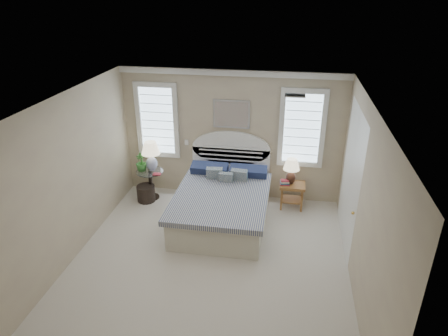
% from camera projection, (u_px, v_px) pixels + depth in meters
% --- Properties ---
extents(floor, '(4.50, 5.00, 0.01)m').
position_uv_depth(floor, '(208.00, 267.00, 6.48)').
color(floor, beige).
rests_on(floor, ground).
extents(ceiling, '(4.50, 5.00, 0.01)m').
position_uv_depth(ceiling, '(204.00, 105.00, 5.34)').
color(ceiling, white).
rests_on(ceiling, wall_back).
extents(wall_back, '(4.50, 0.02, 2.70)m').
position_uv_depth(wall_back, '(231.00, 136.00, 8.15)').
color(wall_back, '#BFB28F').
rests_on(wall_back, floor).
extents(wall_left, '(0.02, 5.00, 2.70)m').
position_uv_depth(wall_left, '(66.00, 182.00, 6.25)').
color(wall_left, '#BFB28F').
rests_on(wall_left, floor).
extents(wall_right, '(0.02, 5.00, 2.70)m').
position_uv_depth(wall_right, '(364.00, 207.00, 5.57)').
color(wall_right, '#BFB28F').
rests_on(wall_right, floor).
extents(crown_molding, '(4.50, 0.08, 0.12)m').
position_uv_depth(crown_molding, '(232.00, 73.00, 7.56)').
color(crown_molding, silver).
rests_on(crown_molding, wall_back).
extents(hvac_vent, '(0.30, 0.20, 0.02)m').
position_uv_depth(hvac_vent, '(295.00, 95.00, 5.88)').
color(hvac_vent, '#B2B2B2').
rests_on(hvac_vent, ceiling).
extents(switch_plate, '(0.08, 0.01, 0.12)m').
position_uv_depth(switch_plate, '(187.00, 142.00, 8.36)').
color(switch_plate, silver).
rests_on(switch_plate, wall_back).
extents(window_left, '(0.90, 0.06, 1.60)m').
position_uv_depth(window_left, '(158.00, 120.00, 8.26)').
color(window_left, '#ADC8DB').
rests_on(window_left, wall_back).
extents(window_right, '(0.90, 0.06, 1.60)m').
position_uv_depth(window_right, '(302.00, 128.00, 7.81)').
color(window_right, '#ADC8DB').
rests_on(window_right, wall_back).
extents(painting, '(0.74, 0.04, 0.58)m').
position_uv_depth(painting, '(231.00, 114.00, 7.91)').
color(painting, silver).
rests_on(painting, wall_back).
extents(closet_door, '(0.02, 1.80, 2.40)m').
position_uv_depth(closet_door, '(351.00, 178.00, 6.71)').
color(closet_door, silver).
rests_on(closet_door, floor).
extents(bed, '(1.72, 2.28, 1.47)m').
position_uv_depth(bed, '(223.00, 202.00, 7.62)').
color(bed, silver).
rests_on(bed, floor).
extents(side_table_left, '(0.56, 0.56, 0.63)m').
position_uv_depth(side_table_left, '(151.00, 182.00, 8.40)').
color(side_table_left, black).
rests_on(side_table_left, floor).
extents(nightstand_right, '(0.50, 0.40, 0.53)m').
position_uv_depth(nightstand_right, '(292.00, 190.00, 8.04)').
color(nightstand_right, '#9D6B33').
rests_on(nightstand_right, floor).
extents(floor_pot, '(0.48, 0.48, 0.34)m').
position_uv_depth(floor_pot, '(146.00, 193.00, 8.38)').
color(floor_pot, black).
rests_on(floor_pot, floor).
extents(lamp_left, '(0.43, 0.43, 0.63)m').
position_uv_depth(lamp_left, '(151.00, 153.00, 8.20)').
color(lamp_left, white).
rests_on(lamp_left, side_table_left).
extents(lamp_right, '(0.42, 0.42, 0.53)m').
position_uv_depth(lamp_right, '(291.00, 168.00, 7.89)').
color(lamp_right, black).
rests_on(lamp_right, nightstand_right).
extents(potted_plant, '(0.29, 0.29, 0.40)m').
position_uv_depth(potted_plant, '(141.00, 162.00, 8.23)').
color(potted_plant, '#387D32').
rests_on(potted_plant, side_table_left).
extents(books_left, '(0.17, 0.13, 0.02)m').
position_uv_depth(books_left, '(157.00, 174.00, 8.14)').
color(books_left, maroon).
rests_on(books_left, side_table_left).
extents(books_right, '(0.20, 0.15, 0.10)m').
position_uv_depth(books_right, '(285.00, 182.00, 7.94)').
color(books_right, maroon).
rests_on(books_right, nightstand_right).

